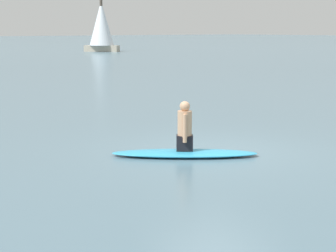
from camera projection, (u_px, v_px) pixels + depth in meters
name	position (u px, v px, depth m)	size (l,w,h in m)	color
ground_plane	(215.00, 152.00, 12.48)	(400.00, 400.00, 0.00)	slate
surfboard	(185.00, 153.00, 12.05)	(3.11, 0.73, 0.13)	#339EC6
person_paddler	(185.00, 128.00, 11.96)	(0.45, 0.44, 1.05)	black
sailboat_far_right	(101.00, 25.00, 67.32)	(4.07, 4.07, 6.67)	#B2A893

